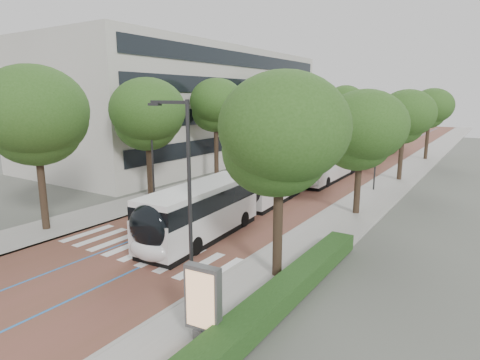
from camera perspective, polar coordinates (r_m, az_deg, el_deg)
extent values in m
plane|color=#51544C|center=(22.24, -15.47, -10.32)|extent=(160.00, 160.00, 0.00)
cube|color=brown|center=(56.31, 16.47, 2.95)|extent=(11.00, 140.00, 0.02)
cube|color=gray|center=(58.84, 9.46, 3.68)|extent=(4.00, 140.00, 0.12)
cube|color=gray|center=(54.69, 24.00, 2.21)|extent=(4.00, 140.00, 0.12)
cube|color=gray|center=(58.12, 11.18, 3.52)|extent=(0.20, 140.00, 0.14)
cube|color=gray|center=(55.01, 22.06, 2.42)|extent=(0.20, 140.00, 0.14)
cube|color=silver|center=(26.38, -20.85, -7.08)|extent=(0.55, 3.60, 0.01)
cube|color=silver|center=(25.42, -19.16, -7.67)|extent=(0.55, 3.60, 0.01)
cube|color=silver|center=(24.49, -17.33, -8.29)|extent=(0.55, 3.60, 0.01)
cube|color=silver|center=(23.59, -15.36, -8.95)|extent=(0.55, 3.60, 0.01)
cube|color=silver|center=(22.72, -13.22, -9.65)|extent=(0.55, 3.60, 0.01)
cube|color=silver|center=(21.88, -10.91, -10.40)|extent=(0.55, 3.60, 0.01)
cube|color=silver|center=(21.09, -8.41, -11.18)|extent=(0.55, 3.60, 0.01)
cube|color=silver|center=(20.35, -5.70, -11.99)|extent=(0.55, 3.60, 0.01)
cube|color=silver|center=(19.65, -2.78, -12.84)|extent=(0.55, 3.60, 0.01)
cube|color=#2468B4|center=(56.78, 14.92, 3.12)|extent=(0.12, 126.00, 0.01)
cube|color=#2468B4|center=(55.89, 18.04, 2.80)|extent=(0.12, 126.00, 0.01)
cube|color=#A3A097|center=(54.39, -7.46, 10.43)|extent=(18.00, 40.00, 14.00)
cube|color=black|center=(49.29, 0.75, 5.74)|extent=(0.12, 38.00, 1.60)
cube|color=black|center=(49.05, 0.76, 9.45)|extent=(0.12, 38.00, 1.60)
cube|color=black|center=(49.02, 0.77, 13.19)|extent=(0.12, 38.00, 1.60)
cube|color=black|center=(49.19, 0.78, 16.69)|extent=(0.12, 38.00, 1.60)
cube|color=#1A3A14|center=(16.85, 6.36, -15.45)|extent=(1.20, 14.00, 0.80)
cylinder|color=#28282A|center=(14.32, -7.10, -4.90)|extent=(0.14, 0.14, 8.00)
cube|color=#28282A|center=(14.26, -10.02, 10.84)|extent=(1.70, 0.12, 0.12)
cube|color=#28282A|center=(14.74, -12.04, 10.48)|extent=(0.50, 0.20, 0.10)
cylinder|color=#28282A|center=(36.78, 18.85, 4.79)|extent=(0.14, 0.14, 8.00)
cube|color=#28282A|center=(36.76, 18.04, 10.94)|extent=(1.70, 0.12, 0.12)
cube|color=#28282A|center=(36.95, 16.96, 10.88)|extent=(0.50, 0.20, 0.10)
cylinder|color=#28282A|center=(30.85, -12.38, 3.91)|extent=(0.14, 0.14, 8.00)
cylinder|color=black|center=(27.43, -26.25, -1.63)|extent=(0.44, 0.44, 4.84)
ellipsoid|color=#274D18|center=(26.85, -27.10, 7.54)|extent=(6.22, 6.22, 5.28)
cylinder|color=black|center=(32.81, -12.73, 1.19)|extent=(0.44, 0.44, 4.67)
ellipsoid|color=#274D18|center=(32.32, -13.07, 8.61)|extent=(5.82, 5.82, 4.95)
cylinder|color=black|center=(39.49, -3.39, 3.52)|extent=(0.44, 0.44, 5.08)
ellipsoid|color=#274D18|center=(39.10, -3.47, 10.23)|extent=(5.13, 5.13, 4.36)
cylinder|color=black|center=(47.83, 3.75, 5.12)|extent=(0.44, 0.44, 5.33)
ellipsoid|color=#274D18|center=(47.51, 3.83, 10.94)|extent=(6.31, 6.31, 5.36)
cylinder|color=black|center=(58.53, 9.55, 6.21)|extent=(0.44, 0.44, 5.33)
ellipsoid|color=#274D18|center=(58.27, 9.71, 10.95)|extent=(5.84, 5.84, 4.97)
cylinder|color=black|center=(72.51, 14.33, 6.85)|extent=(0.44, 0.44, 4.80)
ellipsoid|color=#274D18|center=(72.29, 14.50, 10.29)|extent=(6.46, 6.46, 5.49)
cylinder|color=black|center=(18.40, 5.38, -7.17)|extent=(0.44, 0.44, 4.50)
ellipsoid|color=#274D18|center=(17.50, 5.64, 5.60)|extent=(5.63, 5.63, 4.79)
cylinder|color=black|center=(29.26, 16.37, -0.90)|extent=(0.44, 0.44, 4.04)
ellipsoid|color=#274D18|center=(28.71, 16.79, 6.27)|extent=(5.71, 5.71, 4.86)
cylinder|color=black|center=(42.66, 21.86, 2.77)|extent=(0.44, 0.44, 4.28)
ellipsoid|color=#274D18|center=(42.28, 22.27, 7.98)|extent=(5.35, 5.35, 4.55)
cylinder|color=black|center=(58.31, 25.02, 4.87)|extent=(0.44, 0.44, 4.57)
ellipsoid|color=#274D18|center=(58.04, 25.38, 8.94)|extent=(5.24, 5.24, 4.45)
cylinder|color=black|center=(27.74, 0.43, -1.62)|extent=(2.36, 1.07, 2.30)
cube|color=silver|center=(23.64, -5.50, -5.35)|extent=(3.19, 9.52, 1.82)
cube|color=black|center=(23.33, -5.55, -2.68)|extent=(3.22, 9.34, 0.97)
cube|color=white|center=(23.18, -5.59, -1.14)|extent=(3.13, 9.33, 0.31)
cube|color=black|center=(23.98, -5.45, -7.84)|extent=(3.11, 9.14, 0.35)
cube|color=silver|center=(31.63, 4.14, -0.92)|extent=(3.07, 7.91, 1.82)
cube|color=black|center=(31.40, 4.17, 1.11)|extent=(3.10, 7.75, 0.97)
cube|color=white|center=(31.29, 4.19, 2.26)|extent=(3.01, 7.75, 0.31)
cube|color=black|center=(31.89, 4.11, -2.83)|extent=(3.00, 7.59, 0.35)
ellipsoid|color=black|center=(20.02, -12.87, -6.58)|extent=(2.43, 1.27, 2.28)
ellipsoid|color=silver|center=(20.37, -12.82, -9.66)|extent=(2.42, 1.17, 1.14)
cylinder|color=black|center=(22.81, -11.09, -8.19)|extent=(0.37, 1.02, 1.00)
cylinder|color=black|center=(21.51, -6.38, -9.29)|extent=(0.37, 1.02, 1.00)
cylinder|color=black|center=(33.74, 3.56, -1.43)|extent=(0.37, 1.02, 1.00)
cylinder|color=black|center=(32.87, 7.13, -1.86)|extent=(0.37, 1.02, 1.00)
cylinder|color=black|center=(26.92, -3.78, -4.87)|extent=(0.37, 1.02, 1.00)
cylinder|color=black|center=(25.82, 0.48, -5.58)|extent=(0.37, 1.02, 1.00)
cube|color=silver|center=(41.26, 12.55, 1.82)|extent=(2.67, 12.04, 1.82)
cube|color=black|center=(41.08, 12.62, 3.39)|extent=(2.71, 11.80, 0.97)
cube|color=white|center=(41.00, 12.66, 4.28)|extent=(2.62, 11.79, 0.31)
cube|color=black|center=(41.46, 12.48, 0.34)|extent=(2.62, 11.55, 0.35)
ellipsoid|color=black|center=(35.75, 9.42, 1.64)|extent=(2.37, 1.13, 2.28)
ellipsoid|color=silver|center=(35.92, 9.33, -0.16)|extent=(2.36, 1.03, 1.14)
cylinder|color=black|center=(38.50, 9.10, 0.10)|extent=(0.31, 1.00, 1.00)
cylinder|color=black|center=(37.70, 12.26, -0.27)|extent=(0.31, 1.00, 1.00)
cylinder|color=black|center=(45.29, 12.80, 1.71)|extent=(0.31, 1.00, 1.00)
cylinder|color=black|center=(44.61, 15.53, 1.42)|extent=(0.31, 1.00, 1.00)
cube|color=silver|center=(53.66, 17.70, 3.81)|extent=(3.00, 12.09, 1.82)
cube|color=black|center=(53.52, 17.77, 5.01)|extent=(3.03, 11.86, 0.97)
cube|color=white|center=(53.45, 17.82, 5.70)|extent=(2.94, 11.85, 0.31)
cube|color=black|center=(53.81, 17.62, 2.66)|extent=(2.93, 11.61, 0.35)
ellipsoid|color=black|center=(47.92, 16.15, 3.90)|extent=(2.39, 1.20, 2.28)
ellipsoid|color=silver|center=(48.03, 16.06, 2.54)|extent=(2.39, 1.10, 1.14)
cylinder|color=black|center=(50.57, 15.46, 2.61)|extent=(0.34, 1.01, 1.00)
cylinder|color=black|center=(50.04, 17.96, 2.36)|extent=(0.34, 1.01, 1.00)
cylinder|color=black|center=(57.68, 17.42, 3.58)|extent=(0.34, 1.01, 1.00)
cylinder|color=black|center=(57.22, 19.62, 3.37)|extent=(0.34, 1.01, 1.00)
cube|color=silver|center=(65.89, 20.33, 5.02)|extent=(3.27, 12.14, 1.82)
cube|color=black|center=(65.78, 20.40, 6.01)|extent=(3.30, 11.90, 0.97)
cube|color=white|center=(65.72, 20.44, 6.56)|extent=(3.21, 11.89, 0.31)
cube|color=black|center=(66.01, 20.26, 4.08)|extent=(3.19, 11.65, 0.35)
ellipsoid|color=black|center=(60.07, 19.47, 5.20)|extent=(2.42, 1.25, 2.28)
ellipsoid|color=silver|center=(60.15, 19.39, 4.12)|extent=(2.41, 1.15, 1.14)
cylinder|color=black|center=(62.64, 18.72, 4.11)|extent=(0.36, 1.02, 1.00)
cylinder|color=black|center=(62.27, 20.77, 3.93)|extent=(0.36, 1.02, 1.00)
cylinder|color=black|center=(69.88, 19.87, 4.77)|extent=(0.36, 1.02, 1.00)
cylinder|color=black|center=(69.55, 21.71, 4.61)|extent=(0.36, 1.02, 1.00)
cube|color=#59595B|center=(14.60, -5.18, -20.99)|extent=(0.64, 0.55, 0.40)
cube|color=#59595B|center=(13.93, -5.28, -16.37)|extent=(1.31, 0.46, 2.27)
cube|color=#E2A977|center=(13.79, -5.72, -16.68)|extent=(1.08, 0.12, 1.98)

